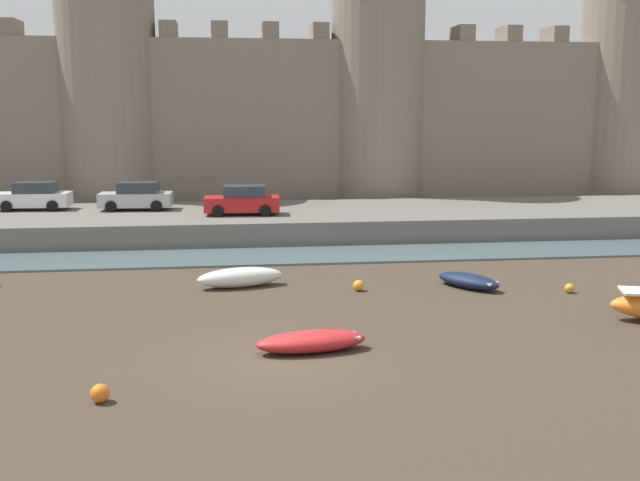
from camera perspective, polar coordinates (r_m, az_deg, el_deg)
The scene contains 13 objects.
ground_plane at distance 21.58m, azimuth -2.97°, elevation -9.01°, with size 160.00×160.00×0.00m, color #423528.
water_channel at distance 36.16m, azimuth -4.74°, elevation -1.19°, with size 80.00×4.50×0.10m, color slate.
quay_road at distance 43.20m, azimuth -5.17°, elevation 1.42°, with size 66.56×10.00×1.28m, color #666059.
castle at distance 51.98m, azimuth -5.66°, elevation 10.45°, with size 61.72×7.16×19.88m.
rowboat_near_channel_left at distance 22.09m, azimuth -0.64°, elevation -7.66°, with size 3.40×1.54×0.62m.
rowboat_midflat_right at distance 30.38m, azimuth 11.25°, elevation -2.99°, with size 2.54×2.93×0.58m.
rowboat_foreground_left at distance 30.10m, azimuth -6.09°, elevation -2.78°, with size 3.63×1.84×0.79m.
mooring_buoy_near_shore at distance 29.35m, azimuth 2.96°, elevation -3.45°, with size 0.43×0.43×0.43m, color orange.
mooring_buoy_near_channel at distance 30.58m, azimuth 18.48°, elevation -3.47°, with size 0.37×0.37×0.37m, color orange.
mooring_buoy_off_centre at distance 19.21m, azimuth -16.42°, elevation -11.11°, with size 0.46×0.46×0.46m, color orange.
car_quay_east at distance 46.39m, azimuth -20.96°, elevation 3.15°, with size 4.16×2.00×1.62m.
car_quay_west at distance 44.58m, azimuth -13.81°, elevation 3.27°, with size 4.16×2.00×1.62m.
car_quay_centre_east at distance 41.53m, azimuth -5.92°, elevation 3.04°, with size 4.16×2.00×1.62m.
Camera 1 is at (-1.44, -20.36, 6.99)m, focal length 42.00 mm.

